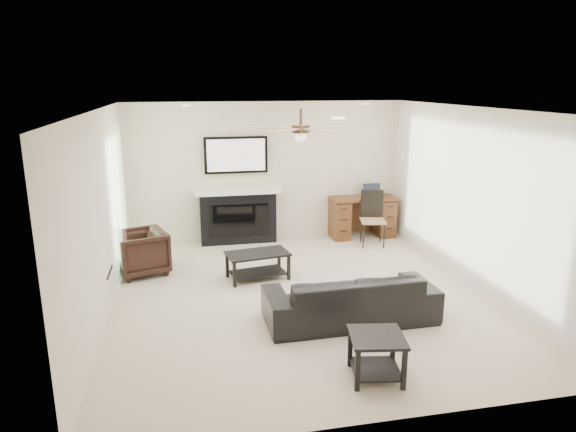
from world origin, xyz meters
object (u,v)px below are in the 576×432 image
sofa (350,297)px  coffee_table (258,266)px  fireplace_unit (238,191)px  desk (362,217)px  armchair (141,253)px

sofa → coffee_table: sofa is taller
coffee_table → fireplace_unit: size_ratio=0.47×
coffee_table → desk: bearing=28.5°
coffee_table → fireplace_unit: fireplace_unit is taller
coffee_table → desk: 2.83m
sofa → armchair: 3.37m
sofa → armchair: size_ratio=2.79×
coffee_table → desk: size_ratio=0.74×
sofa → desk: bearing=-112.8°
fireplace_unit → sofa: bearing=-74.0°
armchair → fireplace_unit: (1.62, 1.27, 0.62)m
desk → coffee_table: bearing=-142.2°
fireplace_unit → desk: 2.38m
coffee_table → fireplace_unit: (-0.08, 1.82, 0.75)m
coffee_table → armchair: bearing=152.8°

